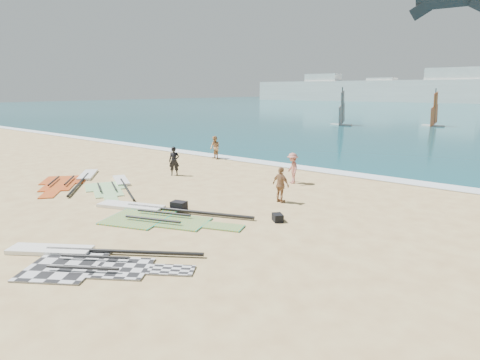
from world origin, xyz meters
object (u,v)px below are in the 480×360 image
Objects in this scene: rig_grey at (80,259)px; beachgoer_left at (215,148)px; beachgoer_back at (281,185)px; gear_bag_far at (278,218)px; rig_green at (115,186)px; person_wetsuit at (174,161)px; beachgoer_mid at (292,168)px; gear_bag_near at (179,206)px; rig_orange at (153,214)px; rig_red at (73,180)px.

beachgoer_left is at bearing 85.91° from rig_grey.
gear_bag_far is at bearing 131.32° from beachgoer_back.
rig_grey is 8.68m from rig_green.
beachgoer_mid is at bearing -18.15° from person_wetsuit.
rig_grey is at bearing -75.09° from gear_bag_near.
beachgoer_back reaches higher than gear_bag_far.
rig_grey is 3.54× the size of beachgoer_left.
beachgoer_back is at bearing 37.60° from rig_orange.
person_wetsuit is 1.05× the size of beachgoer_back.
person_wetsuit is (0.26, 3.66, 0.74)m from rig_green.
gear_bag_near reaches higher than rig_orange.
person_wetsuit is at bearing 114.38° from rig_green.
beachgoer_mid is at bearing 72.17° from rig_green.
beachgoer_back is at bearing 47.72° from rig_green.
beachgoer_back is at bearing -46.80° from person_wetsuit.
beachgoer_left reaches higher than beachgoer_mid.
rig_grey is at bearing -111.28° from gear_bag_far.
rig_grey is at bearing 93.06° from beachgoer_back.
rig_green is 8.24m from beachgoer_back.
beachgoer_left is at bearing 128.18° from rig_green.
gear_bag_far is at bearing 35.54° from rig_grey.
rig_grey is 1.14× the size of rig_green.
rig_red is at bearing 151.41° from rig_orange.
rig_orange is at bearing -109.70° from gear_bag_near.
rig_green is 3.06× the size of person_wetsuit.
gear_bag_far reaches higher than rig_red.
beachgoer_left reaches higher than gear_bag_far.
gear_bag_far is (11.78, 1.11, 0.09)m from rig_red.
beachgoer_mid is (6.30, 6.04, 0.72)m from rig_green.
beachgoer_left is 11.23m from beachgoer_back.
rig_grey is at bearing -46.50° from beachgoer_mid.
person_wetsuit reaches higher than gear_bag_near.
rig_red is 11.19× the size of gear_bag_far.
beachgoer_left reaches higher than rig_red.
beachgoer_mid is (1.36, 7.75, 0.72)m from rig_orange.
beachgoer_left reaches higher than gear_bag_near.
gear_bag_far reaches higher than rig_green.
beachgoer_mid is (9.06, 6.59, 0.72)m from rig_red.
rig_orange is at bearing -57.94° from beachgoer_mid.
beachgoer_left is at bearing 125.11° from gear_bag_near.
rig_red is 8.92× the size of gear_bag_near.
beachgoer_back is (-1.27, 2.15, 0.61)m from gear_bag_far.
gear_bag_far is 0.30× the size of beachgoer_mid.
person_wetsuit is 6.49m from beachgoer_mid.
beachgoer_mid is at bearing 60.02° from rig_orange.
rig_grey is 16.78m from beachgoer_left.
rig_orange is 4.28× the size of beachgoer_mid.
rig_green is at bearing -65.81° from beachgoer_left.
rig_grey is at bearing 12.59° from rig_red.
gear_bag_near is at bearing -160.92° from gear_bag_far.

